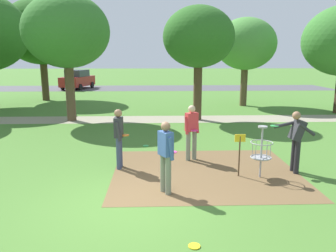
{
  "coord_description": "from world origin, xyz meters",
  "views": [
    {
      "loc": [
        0.63,
        -6.61,
        3.16
      ],
      "look_at": [
        0.99,
        3.52,
        1.0
      ],
      "focal_mm": 35.21,
      "sensor_mm": 36.0,
      "label": 1
    }
  ],
  "objects_px": {
    "player_foreground_watching": "(119,135)",
    "tree_near_right": "(41,32)",
    "disc_golf_basket": "(259,150)",
    "tree_mid_left": "(67,32)",
    "player_waiting_left": "(166,153)",
    "parked_car_leftmost": "(78,79)",
    "player_throwing": "(192,129)",
    "frisbee_mid_grass": "(146,146)",
    "tree_far_left": "(199,38)",
    "player_waiting_right": "(296,138)",
    "frisbee_near_basket": "(194,246)",
    "tree_far_center": "(246,44)"
  },
  "relations": [
    {
      "from": "player_foreground_watching",
      "to": "tree_near_right",
      "type": "relative_size",
      "value": 0.24
    },
    {
      "from": "disc_golf_basket",
      "to": "tree_mid_left",
      "type": "distance_m",
      "value": 11.2
    },
    {
      "from": "player_foreground_watching",
      "to": "player_waiting_left",
      "type": "height_order",
      "value": "same"
    },
    {
      "from": "player_foreground_watching",
      "to": "player_waiting_left",
      "type": "xyz_separation_m",
      "value": [
        1.27,
        -1.81,
        0.0
      ]
    },
    {
      "from": "player_foreground_watching",
      "to": "parked_car_leftmost",
      "type": "relative_size",
      "value": 0.38
    },
    {
      "from": "tree_mid_left",
      "to": "player_waiting_left",
      "type": "bearing_deg",
      "value": -63.81
    },
    {
      "from": "player_throwing",
      "to": "disc_golf_basket",
      "type": "bearing_deg",
      "value": -43.5
    },
    {
      "from": "disc_golf_basket",
      "to": "frisbee_mid_grass",
      "type": "distance_m",
      "value": 4.49
    },
    {
      "from": "player_waiting_left",
      "to": "tree_far_left",
      "type": "distance_m",
      "value": 9.75
    },
    {
      "from": "tree_near_right",
      "to": "tree_mid_left",
      "type": "bearing_deg",
      "value": -64.16
    },
    {
      "from": "player_waiting_right",
      "to": "player_waiting_left",
      "type": "bearing_deg",
      "value": -160.37
    },
    {
      "from": "parked_car_leftmost",
      "to": "frisbee_mid_grass",
      "type": "bearing_deg",
      "value": -71.02
    },
    {
      "from": "player_throwing",
      "to": "frisbee_mid_grass",
      "type": "relative_size",
      "value": 8.44
    },
    {
      "from": "player_throwing",
      "to": "player_waiting_left",
      "type": "height_order",
      "value": "same"
    },
    {
      "from": "player_throwing",
      "to": "frisbee_mid_grass",
      "type": "xyz_separation_m",
      "value": [
        -1.46,
        1.65,
        -0.96
      ]
    },
    {
      "from": "frisbee_near_basket",
      "to": "tree_far_left",
      "type": "height_order",
      "value": "tree_far_left"
    },
    {
      "from": "disc_golf_basket",
      "to": "tree_far_left",
      "type": "distance_m",
      "value": 8.78
    },
    {
      "from": "player_waiting_right",
      "to": "tree_far_center",
      "type": "relative_size",
      "value": 0.31
    },
    {
      "from": "player_throwing",
      "to": "parked_car_leftmost",
      "type": "relative_size",
      "value": 0.38
    },
    {
      "from": "player_waiting_right",
      "to": "player_foreground_watching",
      "type": "bearing_deg",
      "value": 173.77
    },
    {
      "from": "tree_far_left",
      "to": "player_waiting_right",
      "type": "bearing_deg",
      "value": -77.45
    },
    {
      "from": "player_foreground_watching",
      "to": "frisbee_near_basket",
      "type": "xyz_separation_m",
      "value": [
        1.69,
        -4.08,
        -0.96
      ]
    },
    {
      "from": "player_foreground_watching",
      "to": "frisbee_mid_grass",
      "type": "distance_m",
      "value": 2.6
    },
    {
      "from": "tree_near_right",
      "to": "tree_far_center",
      "type": "xyz_separation_m",
      "value": [
        13.66,
        -3.13,
        -0.92
      ]
    },
    {
      "from": "frisbee_near_basket",
      "to": "tree_near_right",
      "type": "distance_m",
      "value": 21.57
    },
    {
      "from": "player_foreground_watching",
      "to": "tree_mid_left",
      "type": "xyz_separation_m",
      "value": [
        -3.16,
        7.22,
        3.32
      ]
    },
    {
      "from": "player_waiting_left",
      "to": "frisbee_near_basket",
      "type": "relative_size",
      "value": 8.31
    },
    {
      "from": "player_waiting_left",
      "to": "player_waiting_right",
      "type": "distance_m",
      "value": 3.81
    },
    {
      "from": "frisbee_near_basket",
      "to": "parked_car_leftmost",
      "type": "bearing_deg",
      "value": 106.76
    },
    {
      "from": "player_waiting_left",
      "to": "disc_golf_basket",
      "type": "bearing_deg",
      "value": 20.93
    },
    {
      "from": "player_foreground_watching",
      "to": "player_throwing",
      "type": "bearing_deg",
      "value": 17.51
    },
    {
      "from": "player_foreground_watching",
      "to": "player_waiting_right",
      "type": "distance_m",
      "value": 4.89
    },
    {
      "from": "player_throwing",
      "to": "frisbee_near_basket",
      "type": "distance_m",
      "value": 4.87
    },
    {
      "from": "player_waiting_right",
      "to": "tree_far_left",
      "type": "distance_m",
      "value": 8.55
    },
    {
      "from": "player_throwing",
      "to": "tree_far_center",
      "type": "relative_size",
      "value": 0.31
    },
    {
      "from": "player_foreground_watching",
      "to": "tree_far_center",
      "type": "distance_m",
      "value": 14.0
    },
    {
      "from": "player_waiting_right",
      "to": "tree_far_left",
      "type": "height_order",
      "value": "tree_far_left"
    },
    {
      "from": "disc_golf_basket",
      "to": "player_throwing",
      "type": "distance_m",
      "value": 2.24
    },
    {
      "from": "disc_golf_basket",
      "to": "player_waiting_right",
      "type": "bearing_deg",
      "value": 16.64
    },
    {
      "from": "player_waiting_left",
      "to": "tree_mid_left",
      "type": "xyz_separation_m",
      "value": [
        -4.44,
        9.02,
        3.32
      ]
    },
    {
      "from": "disc_golf_basket",
      "to": "tree_near_right",
      "type": "distance_m",
      "value": 19.64
    },
    {
      "from": "player_waiting_right",
      "to": "tree_far_center",
      "type": "bearing_deg",
      "value": 81.68
    },
    {
      "from": "player_foreground_watching",
      "to": "tree_far_left",
      "type": "height_order",
      "value": "tree_far_left"
    },
    {
      "from": "disc_golf_basket",
      "to": "parked_car_leftmost",
      "type": "xyz_separation_m",
      "value": [
        -10.38,
        24.4,
        0.17
      ]
    },
    {
      "from": "tree_mid_left",
      "to": "tree_far_center",
      "type": "bearing_deg",
      "value": 25.7
    },
    {
      "from": "disc_golf_basket",
      "to": "tree_far_left",
      "type": "relative_size",
      "value": 0.25
    },
    {
      "from": "disc_golf_basket",
      "to": "player_waiting_left",
      "type": "height_order",
      "value": "player_waiting_left"
    },
    {
      "from": "player_waiting_right",
      "to": "tree_near_right",
      "type": "xyz_separation_m",
      "value": [
        -11.83,
        15.62,
        3.81
      ]
    },
    {
      "from": "disc_golf_basket",
      "to": "parked_car_leftmost",
      "type": "height_order",
      "value": "parked_car_leftmost"
    },
    {
      "from": "frisbee_mid_grass",
      "to": "tree_far_center",
      "type": "xyz_separation_m",
      "value": [
        6.01,
        9.64,
        3.87
      ]
    }
  ]
}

